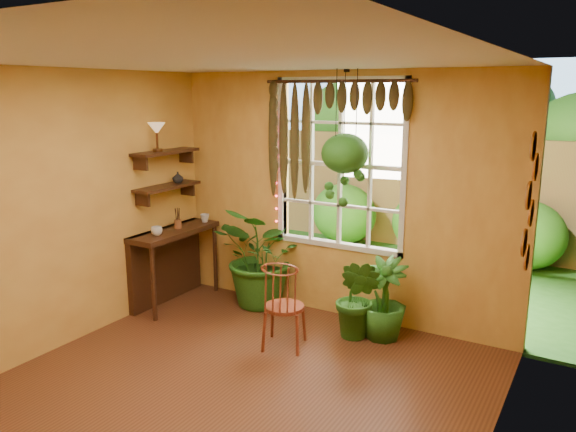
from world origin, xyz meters
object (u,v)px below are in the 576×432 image
object	(u,v)px
windsor_chair	(284,318)
potted_plant_left	(263,257)
counter_ledge	(169,257)
hanging_basket	(345,155)
potted_plant_mid	(358,299)

from	to	relation	value
windsor_chair	potted_plant_left	size ratio (longest dim) A/B	0.88
counter_ledge	hanging_basket	xyz separation A→B (m)	(2.07, 0.45, 1.29)
potted_plant_left	counter_ledge	bearing A→B (deg)	-158.53
potted_plant_mid	potted_plant_left	bearing A→B (deg)	168.21
hanging_basket	potted_plant_left	bearing A→B (deg)	-178.41
potted_plant_left	hanging_basket	distance (m)	1.59
windsor_chair	potted_plant_left	xyz separation A→B (m)	(-0.76, 0.83, 0.30)
potted_plant_left	potted_plant_mid	size ratio (longest dim) A/B	1.40
windsor_chair	hanging_basket	world-z (taller)	hanging_basket
potted_plant_left	hanging_basket	bearing A→B (deg)	1.59
windsor_chair	potted_plant_mid	world-z (taller)	windsor_chair
counter_ledge	potted_plant_left	xyz separation A→B (m)	(1.07, 0.42, 0.05)
counter_ledge	hanging_basket	bearing A→B (deg)	12.27
windsor_chair	potted_plant_left	bearing A→B (deg)	115.01
counter_ledge	windsor_chair	world-z (taller)	windsor_chair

